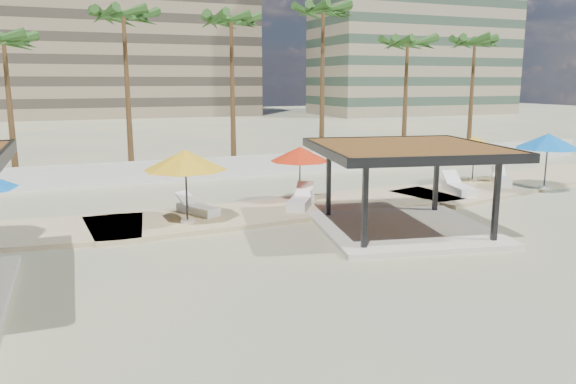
% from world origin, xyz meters
% --- Properties ---
extents(ground, '(200.00, 200.00, 0.00)m').
position_xyz_m(ground, '(0.00, 0.00, 0.00)').
color(ground, tan).
rests_on(ground, ground).
extents(promenade, '(44.45, 7.97, 0.24)m').
position_xyz_m(promenade, '(2.00, 7.67, 0.06)').
color(promenade, '#C6B284').
rests_on(promenade, ground).
extents(boundary_wall, '(56.00, 0.30, 1.20)m').
position_xyz_m(boundary_wall, '(0.00, 16.00, 0.60)').
color(boundary_wall, silver).
rests_on(boundary_wall, ground).
extents(building_mid, '(38.00, 16.00, 30.40)m').
position_xyz_m(building_mid, '(4.00, 78.00, 14.27)').
color(building_mid, '#847259').
rests_on(building_mid, ground).
extents(building_east, '(32.00, 15.00, 36.40)m').
position_xyz_m(building_east, '(48.00, 66.00, 17.27)').
color(building_east, gray).
rests_on(building_east, ground).
extents(pavilion_central, '(7.35, 7.35, 3.17)m').
position_xyz_m(pavilion_central, '(4.73, 2.53, 1.89)').
color(pavilion_central, beige).
rests_on(pavilion_central, ground).
extents(umbrella_b, '(3.96, 3.96, 2.75)m').
position_xyz_m(umbrella_b, '(-2.48, 5.97, 2.54)').
color(umbrella_b, beige).
rests_on(umbrella_b, promenade).
extents(umbrella_c, '(3.36, 3.36, 2.37)m').
position_xyz_m(umbrella_c, '(3.07, 8.29, 2.22)').
color(umbrella_c, beige).
rests_on(umbrella_c, promenade).
extents(umbrella_d, '(4.00, 4.00, 2.73)m').
position_xyz_m(umbrella_d, '(15.19, 6.13, 2.52)').
color(umbrella_d, beige).
rests_on(umbrella_d, promenade).
extents(umbrella_e, '(3.11, 3.11, 2.36)m').
position_xyz_m(umbrella_e, '(13.39, 9.20, 2.21)').
color(umbrella_e, beige).
rests_on(umbrella_e, promenade).
extents(lounger_a, '(1.53, 2.15, 0.78)m').
position_xyz_m(lounger_a, '(-1.79, 7.33, 0.37)').
color(lounger_a, white).
rests_on(lounger_a, promenade).
extents(lounger_b, '(1.96, 2.37, 0.89)m').
position_xyz_m(lounger_b, '(2.56, 7.00, 0.40)').
color(lounger_b, white).
rests_on(lounger_b, promenade).
extents(lounger_c, '(1.31, 2.52, 0.91)m').
position_xyz_m(lounger_c, '(10.64, 6.89, 0.40)').
color(lounger_c, white).
rests_on(lounger_c, promenade).
extents(lounger_d, '(1.66, 2.13, 0.79)m').
position_xyz_m(lounger_d, '(14.20, 7.99, 0.37)').
color(lounger_d, white).
rests_on(lounger_d, promenade).
extents(palm_c, '(3.00, 3.00, 8.27)m').
position_xyz_m(palm_c, '(-9.00, 18.10, 7.17)').
color(palm_c, brown).
rests_on(palm_c, ground).
extents(palm_d, '(3.00, 3.00, 9.76)m').
position_xyz_m(palm_d, '(-3.00, 18.90, 8.57)').
color(palm_d, brown).
rests_on(palm_d, ground).
extents(palm_e, '(3.00, 3.00, 9.70)m').
position_xyz_m(palm_e, '(3.00, 18.40, 8.51)').
color(palm_e, brown).
rests_on(palm_e, ground).
extents(palm_f, '(3.00, 3.00, 10.53)m').
position_xyz_m(palm_f, '(9.00, 18.60, 9.28)').
color(palm_f, brown).
rests_on(palm_f, ground).
extents(palm_g, '(3.00, 3.00, 8.69)m').
position_xyz_m(palm_g, '(15.00, 18.20, 7.56)').
color(palm_g, brown).
rests_on(palm_g, ground).
extents(palm_h, '(3.00, 3.00, 8.94)m').
position_xyz_m(palm_h, '(21.00, 18.80, 7.80)').
color(palm_h, brown).
rests_on(palm_h, ground).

